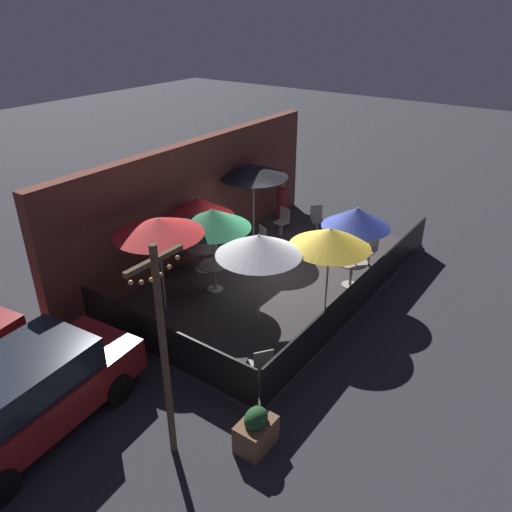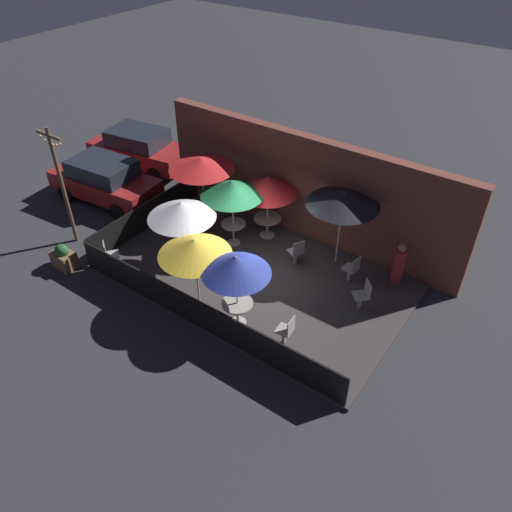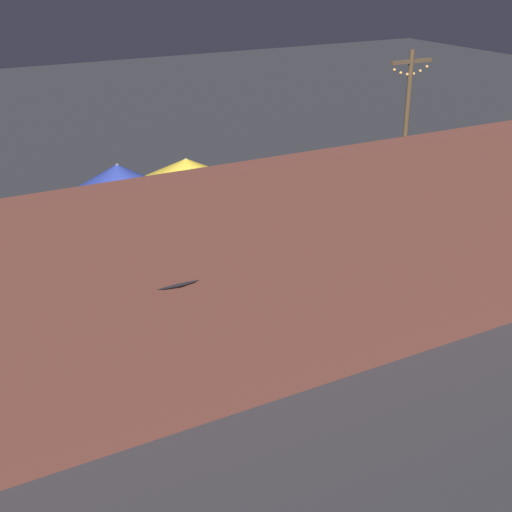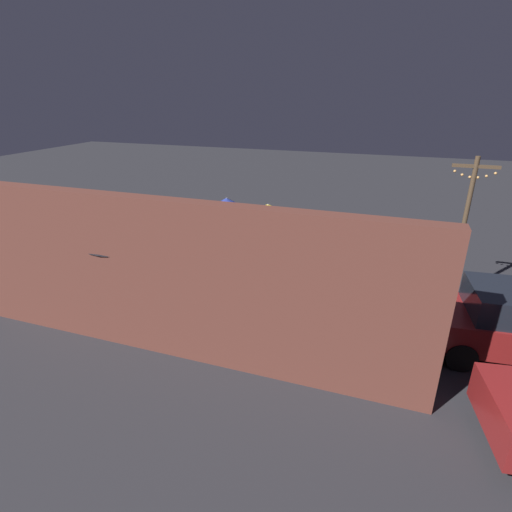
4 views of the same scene
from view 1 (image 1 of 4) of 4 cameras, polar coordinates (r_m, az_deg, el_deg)
The scene contains 24 objects.
ground_plane at distance 14.08m, azimuth 2.33°, elevation -2.83°, with size 60.00×60.00×0.00m, color #2D2D33.
patio_deck at distance 14.05m, azimuth 2.34°, elevation -2.62°, with size 9.00×5.26×0.12m.
building_wall at distance 14.92m, azimuth -6.78°, elevation 6.35°, with size 10.60×0.36×3.56m.
fence_front at distance 12.75m, azimuth 12.13°, elevation -3.84°, with size 8.80×0.05×0.95m.
fence_side_left at distance 10.90m, azimuth -10.87°, elevation -9.57°, with size 0.05×5.06×0.95m.
patio_umbrella_0 at distance 12.55m, azimuth -5.03°, elevation 4.27°, with size 1.98×1.98×2.30m.
patio_umbrella_1 at distance 13.66m, azimuth -6.43°, elevation 5.54°, with size 1.90×1.90×2.19m.
patio_umbrella_2 at distance 12.97m, azimuth 11.42°, elevation 4.35°, with size 1.77×1.77×2.26m.
patio_umbrella_3 at distance 11.22m, azimuth 0.32°, elevation 1.29°, with size 1.99×1.99×2.26m.
patio_umbrella_4 at distance 11.86m, azimuth 8.47°, elevation 2.07°, with size 1.97×1.97×2.18m.
patio_umbrella_5 at distance 11.70m, azimuth -11.15°, elevation 3.33°, with size 2.14×2.14×2.48m.
patio_umbrella_6 at distance 15.43m, azimuth -0.29°, elevation 9.75°, with size 2.15×2.15×2.50m.
dining_table_0 at distance 13.18m, azimuth -4.78°, elevation -1.57°, with size 0.79×0.79×0.76m.
dining_table_1 at distance 14.21m, azimuth -6.15°, elevation 0.44°, with size 0.90×0.90×0.70m.
dining_table_2 at distance 13.57m, azimuth 10.88°, elevation -1.19°, with size 0.83×0.83×0.73m.
patio_chair_0 at distance 14.91m, azimuth 0.35°, elevation 1.77°, with size 0.54×0.54×0.95m.
patio_chair_1 at distance 16.58m, azimuth 6.99°, elevation 4.23°, with size 0.57×0.57×0.93m.
patio_chair_2 at distance 14.86m, azimuth 12.90°, elevation 0.86°, with size 0.43×0.43×0.92m.
patio_chair_3 at distance 10.10m, azimuth 0.66°, elevation -12.32°, with size 0.56×0.56×0.90m.
patio_chair_4 at distance 16.37m, azimuth 3.05°, elevation 4.06°, with size 0.46×0.46×0.92m.
patron_0 at distance 17.55m, azimuth 2.95°, elevation 6.16°, with size 0.47×0.47×1.38m.
planter_box at distance 9.17m, azimuth -0.00°, elevation -19.30°, with size 0.73×0.51×0.86m.
light_post at distance 8.00m, azimuth -10.54°, elevation -10.18°, with size 1.10×0.12×4.00m.
parked_car_0 at distance 9.98m, azimuth -24.53°, elevation -14.11°, with size 4.27×2.08×1.62m.
Camera 1 is at (-10.23, -6.65, 7.02)m, focal length 35.00 mm.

